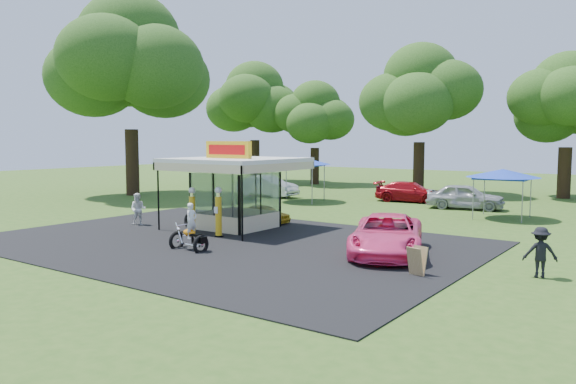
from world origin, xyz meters
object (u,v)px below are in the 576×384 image
object	(u,v)px
a_frame_sign	(417,261)
bg_car_a	(267,186)
bg_car_c	(465,196)
spectator_east_a	(540,252)
gas_station_kiosk	(236,192)
tent_east	(503,174)
spectator_west	(138,209)
tent_west	(299,161)
gas_pump_right	(218,213)
pink_sedan	(387,235)
kiosk_car	(264,214)
gas_pump_left	(192,212)
bg_car_b	(410,192)
motorcycle	(191,232)

from	to	relation	value
a_frame_sign	bg_car_a	size ratio (longest dim) A/B	0.19
bg_car_c	spectator_east_a	bearing A→B (deg)	-164.79
gas_station_kiosk	tent_east	size ratio (longest dim) A/B	1.41
spectator_west	tent_west	bearing A→B (deg)	57.43
gas_pump_right	pink_sedan	distance (m)	7.65
bg_car_a	tent_east	world-z (taller)	tent_east
kiosk_car	tent_west	bearing A→B (deg)	24.62
gas_station_kiosk	tent_east	distance (m)	14.49
spectator_east_a	bg_car_c	distance (m)	17.31
gas_pump_left	pink_sedan	size ratio (longest dim) A/B	0.40
a_frame_sign	bg_car_b	distance (m)	21.29
spectator_east_a	tent_east	size ratio (longest dim) A/B	0.41
motorcycle	kiosk_car	bearing A→B (deg)	108.45
gas_pump_right	gas_station_kiosk	bearing A→B (deg)	113.25
bg_car_a	pink_sedan	bearing A→B (deg)	-130.22
bg_car_b	tent_east	world-z (taller)	tent_east
gas_pump_right	spectator_east_a	size ratio (longest dim) A/B	1.41
tent_east	spectator_east_a	bearing A→B (deg)	-70.60
spectator_east_a	spectator_west	bearing A→B (deg)	-20.73
a_frame_sign	motorcycle	bearing A→B (deg)	-158.81
gas_pump_right	spectator_east_a	xyz separation A→B (m)	(12.93, 0.51, -0.27)
gas_pump_left	a_frame_sign	bearing A→B (deg)	-7.40
gas_pump_left	bg_car_a	xyz separation A→B (m)	(-7.40, 15.13, -0.24)
a_frame_sign	spectator_west	size ratio (longest dim) A/B	0.57
gas_station_kiosk	a_frame_sign	size ratio (longest dim) A/B	5.82
tent_east	kiosk_car	bearing A→B (deg)	-136.94
spectator_east_a	kiosk_car	bearing A→B (deg)	-37.66
a_frame_sign	pink_sedan	size ratio (longest dim) A/B	0.17
tent_west	gas_station_kiosk	bearing A→B (deg)	-69.67
gas_pump_left	a_frame_sign	xyz separation A→B (m)	(11.27, -1.46, -0.55)
spectator_east_a	bg_car_a	xyz separation A→B (m)	(-21.82, 14.51, -0.00)
gas_pump_left	motorcycle	xyz separation A→B (m)	(2.65, -2.73, -0.27)
kiosk_car	bg_car_c	distance (m)	13.36
gas_station_kiosk	bg_car_b	world-z (taller)	gas_station_kiosk
motorcycle	pink_sedan	world-z (taller)	motorcycle
gas_pump_right	a_frame_sign	world-z (taller)	gas_pump_right
gas_station_kiosk	a_frame_sign	distance (m)	11.50
tent_east	gas_station_kiosk	bearing A→B (deg)	-130.54
pink_sedan	bg_car_c	world-z (taller)	bg_car_c
bg_car_c	bg_car_a	bearing A→B (deg)	84.34
bg_car_c	motorcycle	bearing A→B (deg)	156.95
pink_sedan	bg_car_c	xyz separation A→B (m)	(-2.09, 15.32, 0.03)
bg_car_c	tent_west	world-z (taller)	tent_west
spectator_east_a	bg_car_b	world-z (taller)	spectator_east_a
kiosk_car	bg_car_a	size ratio (longest dim) A/B	0.59
motorcycle	bg_car_b	xyz separation A→B (m)	(0.01, 20.74, -0.06)
bg_car_b	tent_east	size ratio (longest dim) A/B	1.24
bg_car_a	tent_west	xyz separation A→B (m)	(3.65, -1.24, 1.99)
bg_car_c	gas_station_kiosk	bearing A→B (deg)	144.79
gas_station_kiosk	motorcycle	size ratio (longest dim) A/B	2.80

